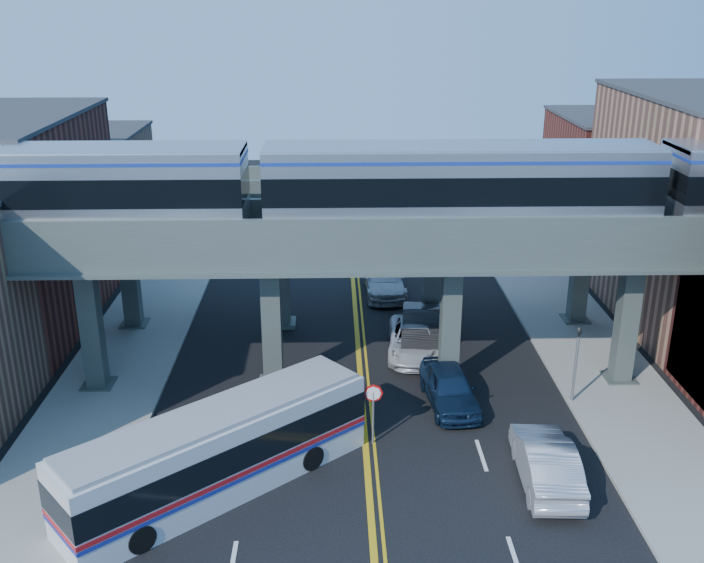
{
  "coord_description": "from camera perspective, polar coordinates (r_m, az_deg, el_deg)",
  "views": [
    {
      "loc": [
        -1.22,
        -24.22,
        16.97
      ],
      "look_at": [
        -0.44,
        6.92,
        5.48
      ],
      "focal_mm": 40.0,
      "sensor_mm": 36.0,
      "label": 1
    }
  ],
  "objects": [
    {
      "name": "ground",
      "position": [
        29.6,
        1.23,
        -14.74
      ],
      "size": [
        120.0,
        120.0,
        0.0
      ],
      "primitive_type": "plane",
      "color": "black",
      "rests_on": "ground"
    },
    {
      "name": "transit_train",
      "position": [
        33.52,
        7.82,
        7.03
      ],
      "size": [
        50.8,
        3.19,
        3.72
      ],
      "color": "black",
      "rests_on": "elevated_viaduct_near"
    },
    {
      "name": "sidewalk_west",
      "position": [
        39.52,
        -16.46,
        -5.94
      ],
      "size": [
        5.0,
        70.0,
        0.16
      ],
      "primitive_type": "cube",
      "color": "gray",
      "rests_on": "ground"
    },
    {
      "name": "car_lane_c",
      "position": [
        39.2,
        4.54,
        -4.24
      ],
      "size": [
        3.0,
        5.67,
        1.52
      ],
      "primitive_type": "imported",
      "rotation": [
        0.0,
        0.0,
        -0.09
      ],
      "color": "silver",
      "rests_on": "ground"
    },
    {
      "name": "elevated_viaduct_far",
      "position": [
        40.62,
        0.33,
        5.27
      ],
      "size": [
        52.0,
        3.6,
        7.4
      ],
      "color": "#45504B",
      "rests_on": "ground"
    },
    {
      "name": "transit_bus",
      "position": [
        29.03,
        -9.69,
        -12.15
      ],
      "size": [
        10.68,
        9.58,
        3.03
      ],
      "rotation": [
        0.0,
        0.0,
        0.7
      ],
      "color": "silver",
      "rests_on": "ground"
    },
    {
      "name": "car_parked_curb",
      "position": [
        30.23,
        13.94,
        -12.59
      ],
      "size": [
        2.09,
        5.38,
        1.75
      ],
      "primitive_type": "imported",
      "rotation": [
        0.0,
        0.0,
        3.1
      ],
      "color": "#A9A8AD",
      "rests_on": "ground"
    },
    {
      "name": "building_west_b",
      "position": [
        45.25,
        -23.89,
        3.81
      ],
      "size": [
        8.0,
        14.0,
        11.0
      ],
      "primitive_type": "cube",
      "color": "maroon",
      "rests_on": "ground"
    },
    {
      "name": "car_lane_b",
      "position": [
        40.04,
        5.07,
        -3.46
      ],
      "size": [
        2.56,
        5.76,
        1.84
      ],
      "primitive_type": "imported",
      "rotation": [
        0.0,
        0.0,
        -0.11
      ],
      "color": "#272729",
      "rests_on": "ground"
    },
    {
      "name": "building_east_c",
      "position": [
        58.11,
        18.58,
        6.81
      ],
      "size": [
        8.0,
        10.0,
        9.0
      ],
      "primitive_type": "cube",
      "color": "maroon",
      "rests_on": "ground"
    },
    {
      "name": "building_west_c",
      "position": [
        57.43,
        -19.02,
        6.1
      ],
      "size": [
        8.0,
        10.0,
        8.0
      ],
      "primitive_type": "cube",
      "color": "#9F6652",
      "rests_on": "ground"
    },
    {
      "name": "sidewalk_east",
      "position": [
        40.22,
        17.23,
        -5.55
      ],
      "size": [
        5.0,
        70.0,
        0.16
      ],
      "primitive_type": "cube",
      "color": "gray",
      "rests_on": "ground"
    },
    {
      "name": "stop_sign",
      "position": [
        31.22,
        1.56,
        -8.92
      ],
      "size": [
        0.76,
        0.09,
        2.63
      ],
      "color": "slate",
      "rests_on": "ground"
    },
    {
      "name": "elevated_viaduct_near",
      "position": [
        33.91,
        0.7,
        2.21
      ],
      "size": [
        52.0,
        3.6,
        7.4
      ],
      "color": "#45504B",
      "rests_on": "ground"
    },
    {
      "name": "car_lane_a",
      "position": [
        34.67,
        7.11,
        -7.64
      ],
      "size": [
        2.46,
        5.1,
        1.68
      ],
      "primitive_type": "imported",
      "rotation": [
        0.0,
        0.0,
        0.1
      ],
      "color": "#10223C",
      "rests_on": "ground"
    },
    {
      "name": "traffic_signal",
      "position": [
        35.17,
        16.01,
        -5.24
      ],
      "size": [
        0.15,
        0.18,
        4.1
      ],
      "color": "slate",
      "rests_on": "ground"
    },
    {
      "name": "building_east_b",
      "position": [
        46.11,
        24.02,
        4.73
      ],
      "size": [
        8.0,
        14.0,
        12.0
      ],
      "primitive_type": "cube",
      "color": "#9F6652",
      "rests_on": "ground"
    },
    {
      "name": "car_lane_d",
      "position": [
        46.98,
        2.34,
        0.15
      ],
      "size": [
        2.54,
        5.8,
        1.66
      ],
      "primitive_type": "imported",
      "rotation": [
        0.0,
        0.0,
        0.04
      ],
      "color": "#BABABF",
      "rests_on": "ground"
    }
  ]
}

